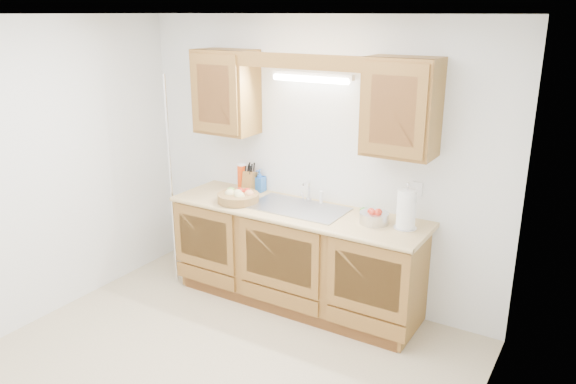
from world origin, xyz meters
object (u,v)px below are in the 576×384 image
Objects in this scene: knife_block at (249,181)px; apple_bowl at (374,217)px; paper_towel at (406,210)px; fruit_basket at (238,196)px.

apple_bowl is at bearing -15.67° from knife_block.
knife_block is 1.58m from paper_towel.
fruit_basket is 0.30m from knife_block.
knife_block reaches higher than fruit_basket.
knife_block is at bearing 175.07° from paper_towel.
knife_block is 1.02× the size of apple_bowl.
paper_towel is (1.58, -0.14, 0.05)m from knife_block.
paper_towel is at bearing 5.57° from fruit_basket.
fruit_basket is at bearing -174.43° from paper_towel.
fruit_basket is 1.63× the size of apple_bowl.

